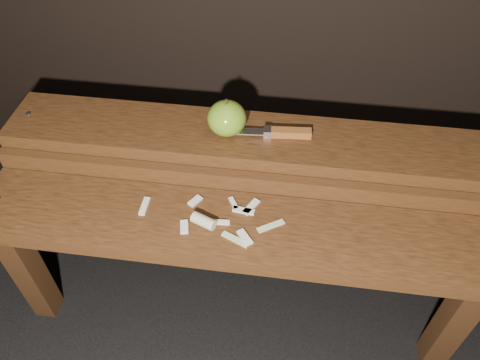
# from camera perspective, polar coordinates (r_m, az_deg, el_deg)

# --- Properties ---
(ground) EXTENTS (60.00, 60.00, 0.00)m
(ground) POSITION_cam_1_polar(r_m,az_deg,el_deg) (1.43, -0.33, -14.26)
(ground) COLOR black
(bench_front_tier) EXTENTS (1.20, 0.20, 0.42)m
(bench_front_tier) POSITION_cam_1_polar(r_m,az_deg,el_deg) (1.10, -0.86, -8.03)
(bench_front_tier) COLOR #351D0D
(bench_front_tier) RESTS_ON ground
(bench_rear_tier) EXTENTS (1.20, 0.21, 0.50)m
(bench_rear_tier) POSITION_cam_1_polar(r_m,az_deg,el_deg) (1.20, 0.68, 2.45)
(bench_rear_tier) COLOR #351D0D
(bench_rear_tier) RESTS_ON ground
(apple) EXTENTS (0.09, 0.09, 0.10)m
(apple) POSITION_cam_1_polar(r_m,az_deg,el_deg) (1.12, -1.62, 7.54)
(apple) COLOR olive
(apple) RESTS_ON bench_rear_tier
(knife) EXTENTS (0.24, 0.04, 0.02)m
(knife) POSITION_cam_1_polar(r_m,az_deg,el_deg) (1.14, 4.69, 5.80)
(knife) COLOR brown
(knife) RESTS_ON bench_rear_tier
(apple_scraps) EXTENTS (0.33, 0.14, 0.03)m
(apple_scraps) POSITION_cam_1_polar(r_m,az_deg,el_deg) (1.05, -3.32, -4.81)
(apple_scraps) COLOR beige
(apple_scraps) RESTS_ON bench_front_tier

